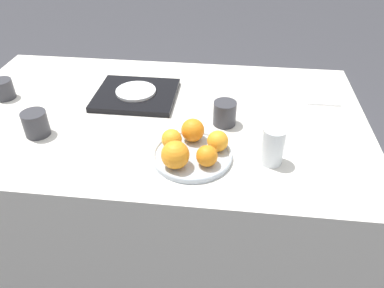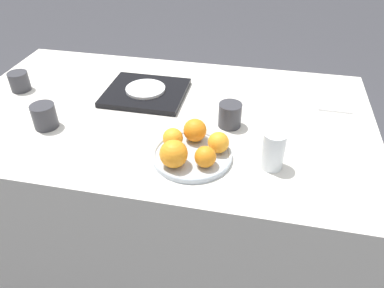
{
  "view_description": "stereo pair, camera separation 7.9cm",
  "coord_description": "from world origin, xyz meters",
  "px_view_note": "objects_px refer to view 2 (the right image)",
  "views": [
    {
      "loc": [
        0.26,
        -1.09,
        1.45
      ],
      "look_at": [
        0.16,
        -0.23,
        0.82
      ],
      "focal_mm": 35.0,
      "sensor_mm": 36.0,
      "label": 1
    },
    {
      "loc": [
        0.33,
        -1.08,
        1.45
      ],
      "look_at": [
        0.16,
        -0.23,
        0.82
      ],
      "focal_mm": 35.0,
      "sensor_mm": 36.0,
      "label": 2
    }
  ],
  "objects_px": {
    "fruit_platter": "(192,155)",
    "orange_3": "(205,157)",
    "cup_1": "(19,81)",
    "cup_2": "(44,116)",
    "side_plate": "(145,89)",
    "orange_1": "(195,130)",
    "serving_tray": "(146,92)",
    "orange_2": "(174,154)",
    "water_glass": "(273,150)",
    "orange_4": "(218,142)",
    "orange_0": "(173,138)",
    "cup_0": "(230,115)",
    "napkin": "(334,104)"
  },
  "relations": [
    {
      "from": "orange_1",
      "to": "water_glass",
      "type": "bearing_deg",
      "value": -15.32
    },
    {
      "from": "orange_0",
      "to": "side_plate",
      "type": "distance_m",
      "value": 0.36
    },
    {
      "from": "orange_1",
      "to": "orange_3",
      "type": "distance_m",
      "value": 0.13
    },
    {
      "from": "orange_0",
      "to": "cup_2",
      "type": "distance_m",
      "value": 0.44
    },
    {
      "from": "orange_1",
      "to": "orange_3",
      "type": "bearing_deg",
      "value": -65.25
    },
    {
      "from": "side_plate",
      "to": "cup_2",
      "type": "height_order",
      "value": "cup_2"
    },
    {
      "from": "orange_2",
      "to": "orange_3",
      "type": "distance_m",
      "value": 0.09
    },
    {
      "from": "fruit_platter",
      "to": "orange_1",
      "type": "bearing_deg",
      "value": 94.91
    },
    {
      "from": "orange_0",
      "to": "orange_4",
      "type": "bearing_deg",
      "value": 2.05
    },
    {
      "from": "side_plate",
      "to": "orange_0",
      "type": "bearing_deg",
      "value": -59.21
    },
    {
      "from": "fruit_platter",
      "to": "orange_2",
      "type": "relative_size",
      "value": 2.98
    },
    {
      "from": "fruit_platter",
      "to": "orange_3",
      "type": "distance_m",
      "value": 0.07
    },
    {
      "from": "water_glass",
      "to": "side_plate",
      "type": "relative_size",
      "value": 0.77
    },
    {
      "from": "cup_0",
      "to": "water_glass",
      "type": "bearing_deg",
      "value": -52.36
    },
    {
      "from": "side_plate",
      "to": "serving_tray",
      "type": "bearing_deg",
      "value": -90.0
    },
    {
      "from": "fruit_platter",
      "to": "orange_2",
      "type": "height_order",
      "value": "orange_2"
    },
    {
      "from": "cup_0",
      "to": "orange_0",
      "type": "bearing_deg",
      "value": -131.58
    },
    {
      "from": "serving_tray",
      "to": "cup_1",
      "type": "height_order",
      "value": "cup_1"
    },
    {
      "from": "orange_3",
      "to": "cup_2",
      "type": "relative_size",
      "value": 0.76
    },
    {
      "from": "napkin",
      "to": "orange_0",
      "type": "bearing_deg",
      "value": -142.93
    },
    {
      "from": "orange_1",
      "to": "serving_tray",
      "type": "bearing_deg",
      "value": 132.64
    },
    {
      "from": "napkin",
      "to": "orange_3",
      "type": "bearing_deg",
      "value": -131.2
    },
    {
      "from": "orange_2",
      "to": "serving_tray",
      "type": "xyz_separation_m",
      "value": [
        -0.21,
        0.39,
        -0.04
      ]
    },
    {
      "from": "water_glass",
      "to": "cup_2",
      "type": "xyz_separation_m",
      "value": [
        -0.73,
        0.06,
        -0.02
      ]
    },
    {
      "from": "orange_3",
      "to": "cup_1",
      "type": "relative_size",
      "value": 0.83
    },
    {
      "from": "cup_0",
      "to": "napkin",
      "type": "bearing_deg",
      "value": 30.87
    },
    {
      "from": "cup_2",
      "to": "side_plate",
      "type": "bearing_deg",
      "value": 46.83
    },
    {
      "from": "orange_0",
      "to": "napkin",
      "type": "xyz_separation_m",
      "value": [
        0.5,
        0.38,
        -0.04
      ]
    },
    {
      "from": "cup_2",
      "to": "orange_4",
      "type": "bearing_deg",
      "value": -3.25
    },
    {
      "from": "cup_0",
      "to": "cup_2",
      "type": "distance_m",
      "value": 0.6
    },
    {
      "from": "orange_0",
      "to": "orange_4",
      "type": "distance_m",
      "value": 0.14
    },
    {
      "from": "orange_1",
      "to": "orange_4",
      "type": "distance_m",
      "value": 0.09
    },
    {
      "from": "orange_1",
      "to": "cup_2",
      "type": "relative_size",
      "value": 0.89
    },
    {
      "from": "orange_0",
      "to": "serving_tray",
      "type": "height_order",
      "value": "orange_0"
    },
    {
      "from": "orange_1",
      "to": "cup_0",
      "type": "bearing_deg",
      "value": 52.9
    },
    {
      "from": "orange_0",
      "to": "orange_4",
      "type": "relative_size",
      "value": 0.97
    },
    {
      "from": "cup_0",
      "to": "cup_1",
      "type": "bearing_deg",
      "value": 174.29
    },
    {
      "from": "fruit_platter",
      "to": "cup_1",
      "type": "distance_m",
      "value": 0.78
    },
    {
      "from": "fruit_platter",
      "to": "orange_3",
      "type": "height_order",
      "value": "orange_3"
    },
    {
      "from": "fruit_platter",
      "to": "cup_1",
      "type": "xyz_separation_m",
      "value": [
        -0.73,
        0.28,
        0.03
      ]
    },
    {
      "from": "orange_4",
      "to": "serving_tray",
      "type": "height_order",
      "value": "orange_4"
    },
    {
      "from": "napkin",
      "to": "cup_1",
      "type": "bearing_deg",
      "value": -173.7
    },
    {
      "from": "water_glass",
      "to": "cup_0",
      "type": "distance_m",
      "value": 0.24
    },
    {
      "from": "orange_4",
      "to": "cup_2",
      "type": "distance_m",
      "value": 0.58
    },
    {
      "from": "orange_4",
      "to": "napkin",
      "type": "relative_size",
      "value": 0.54
    },
    {
      "from": "fruit_platter",
      "to": "serving_tray",
      "type": "relative_size",
      "value": 0.81
    },
    {
      "from": "orange_4",
      "to": "water_glass",
      "type": "relative_size",
      "value": 0.56
    },
    {
      "from": "water_glass",
      "to": "serving_tray",
      "type": "xyz_separation_m",
      "value": [
        -0.48,
        0.33,
        -0.05
      ]
    },
    {
      "from": "fruit_platter",
      "to": "orange_4",
      "type": "xyz_separation_m",
      "value": [
        0.07,
        0.03,
        0.03
      ]
    },
    {
      "from": "water_glass",
      "to": "cup_2",
      "type": "bearing_deg",
      "value": 175.7
    }
  ]
}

